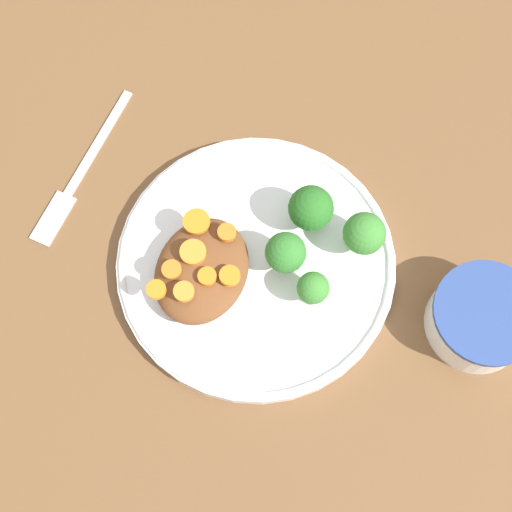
{
  "coord_description": "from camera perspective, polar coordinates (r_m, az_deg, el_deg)",
  "views": [
    {
      "loc": [
        0.09,
        -0.23,
        0.71
      ],
      "look_at": [
        0.0,
        0.0,
        0.03
      ],
      "focal_mm": 50.0,
      "sensor_mm": 36.0,
      "label": 1
    }
  ],
  "objects": [
    {
      "name": "ground_plane",
      "position": [
        0.75,
        0.0,
        -0.81
      ],
      "size": [
        4.0,
        4.0,
        0.0
      ],
      "primitive_type": "plane",
      "color": "brown"
    },
    {
      "name": "plate",
      "position": [
        0.74,
        0.0,
        -0.54
      ],
      "size": [
        0.29,
        0.29,
        0.02
      ],
      "color": "white",
      "rests_on": "ground_plane"
    },
    {
      "name": "dip_bowl",
      "position": [
        0.74,
        17.64,
        -4.71
      ],
      "size": [
        0.11,
        0.11,
        0.05
      ],
      "color": "white",
      "rests_on": "ground_plane"
    },
    {
      "name": "stew_mound",
      "position": [
        0.72,
        -4.37,
        -1.16
      ],
      "size": [
        0.09,
        0.12,
        0.04
      ],
      "primitive_type": "ellipsoid",
      "color": "brown",
      "rests_on": "plate"
    },
    {
      "name": "broccoli_floret_0",
      "position": [
        0.72,
        4.41,
        3.79
      ],
      "size": [
        0.05,
        0.05,
        0.06
      ],
      "color": "#759E51",
      "rests_on": "plate"
    },
    {
      "name": "broccoli_floret_1",
      "position": [
        0.7,
        2.38,
        0.22
      ],
      "size": [
        0.04,
        0.04,
        0.06
      ],
      "color": "#7FA85B",
      "rests_on": "plate"
    },
    {
      "name": "broccoli_floret_2",
      "position": [
        0.72,
        8.65,
        1.76
      ],
      "size": [
        0.04,
        0.04,
        0.06
      ],
      "color": "#759E51",
      "rests_on": "plate"
    },
    {
      "name": "broccoli_floret_3",
      "position": [
        0.7,
        4.57,
        -2.64
      ],
      "size": [
        0.03,
        0.03,
        0.05
      ],
      "color": "#7FA85B",
      "rests_on": "plate"
    },
    {
      "name": "carrot_slice_0",
      "position": [
        0.69,
        -5.79,
        -2.85
      ],
      "size": [
        0.02,
        0.02,
        0.01
      ],
      "primitive_type": "cylinder",
      "color": "orange",
      "rests_on": "stew_mound"
    },
    {
      "name": "carrot_slice_1",
      "position": [
        0.7,
        -5.06,
        0.3
      ],
      "size": [
        0.03,
        0.03,
        0.01
      ],
      "primitive_type": "cylinder",
      "color": "orange",
      "rests_on": "stew_mound"
    },
    {
      "name": "carrot_slice_2",
      "position": [
        0.71,
        -4.79,
        2.76
      ],
      "size": [
        0.03,
        0.03,
        0.0
      ],
      "primitive_type": "cylinder",
      "color": "orange",
      "rests_on": "stew_mound"
    },
    {
      "name": "carrot_slice_3",
      "position": [
        0.69,
        -3.93,
        -1.64
      ],
      "size": [
        0.02,
        0.02,
        0.01
      ],
      "primitive_type": "cylinder",
      "color": "orange",
      "rests_on": "stew_mound"
    },
    {
      "name": "carrot_slice_4",
      "position": [
        0.71,
        -2.34,
        1.89
      ],
      "size": [
        0.02,
        0.02,
        0.01
      ],
      "primitive_type": "cylinder",
      "color": "orange",
      "rests_on": "stew_mound"
    },
    {
      "name": "carrot_slice_5",
      "position": [
        0.69,
        -2.12,
        -1.59
      ],
      "size": [
        0.02,
        0.02,
        0.01
      ],
      "primitive_type": "cylinder",
      "color": "orange",
      "rests_on": "stew_mound"
    },
    {
      "name": "carrot_slice_6",
      "position": [
        0.7,
        -6.77,
        -1.08
      ],
      "size": [
        0.02,
        0.02,
        0.0
      ],
      "primitive_type": "cylinder",
      "color": "orange",
      "rests_on": "stew_mound"
    },
    {
      "name": "carrot_slice_7",
      "position": [
        0.69,
        -7.98,
        -2.68
      ],
      "size": [
        0.02,
        0.02,
        0.01
      ],
      "primitive_type": "cylinder",
      "color": "orange",
      "rests_on": "stew_mound"
    },
    {
      "name": "fork",
      "position": [
        0.81,
        -14.21,
        5.95
      ],
      "size": [
        0.03,
        0.21,
        0.01
      ],
      "rotation": [
        0.0,
        0.0,
        4.64
      ],
      "color": "#B9B9B9",
      "rests_on": "ground_plane"
    }
  ]
}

